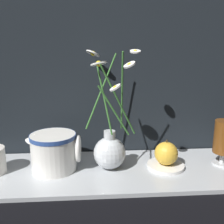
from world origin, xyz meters
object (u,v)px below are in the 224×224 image
(vase_with_flowers, at_px, (110,148))
(tea_glass, at_px, (224,138))
(orange_fruit, at_px, (166,153))
(ceramic_pitcher, at_px, (54,150))

(vase_with_flowers, distance_m, tea_glass, 0.36)
(vase_with_flowers, bearing_deg, orange_fruit, -2.59)
(vase_with_flowers, bearing_deg, ceramic_pitcher, 178.76)
(vase_with_flowers, height_order, tea_glass, vase_with_flowers)
(orange_fruit, bearing_deg, vase_with_flowers, 177.41)
(ceramic_pitcher, height_order, tea_glass, tea_glass)
(vase_with_flowers, relative_size, orange_fruit, 4.48)
(tea_glass, bearing_deg, orange_fruit, -177.32)
(vase_with_flowers, relative_size, ceramic_pitcher, 2.21)
(tea_glass, relative_size, orange_fruit, 1.81)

